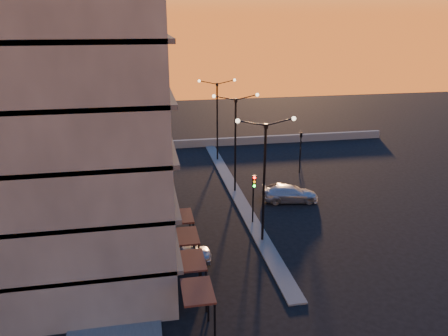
% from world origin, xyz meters
% --- Properties ---
extents(ground, '(120.00, 120.00, 0.00)m').
position_xyz_m(ground, '(0.00, 0.00, 0.00)').
color(ground, black).
rests_on(ground, ground).
extents(sidewalk_west, '(5.00, 40.00, 0.12)m').
position_xyz_m(sidewalk_west, '(-10.50, 4.00, 0.06)').
color(sidewalk_west, '#50504E').
rests_on(sidewalk_west, ground).
extents(median, '(1.20, 36.00, 0.12)m').
position_xyz_m(median, '(0.00, 10.00, 0.06)').
color(median, '#50504E').
rests_on(median, ground).
extents(parapet, '(44.00, 0.50, 1.00)m').
position_xyz_m(parapet, '(2.00, 26.00, 0.50)').
color(parapet, slate).
rests_on(parapet, ground).
extents(building, '(14.35, 17.08, 25.00)m').
position_xyz_m(building, '(-14.00, 0.03, 11.91)').
color(building, '#615D55').
rests_on(building, ground).
extents(streetlamp_near, '(4.32, 0.32, 9.51)m').
position_xyz_m(streetlamp_near, '(0.00, 0.00, 5.59)').
color(streetlamp_near, black).
rests_on(streetlamp_near, ground).
extents(streetlamp_mid, '(4.32, 0.32, 9.51)m').
position_xyz_m(streetlamp_mid, '(0.00, 10.00, 5.59)').
color(streetlamp_mid, black).
rests_on(streetlamp_mid, ground).
extents(streetlamp_far, '(4.32, 0.32, 9.51)m').
position_xyz_m(streetlamp_far, '(0.00, 20.00, 5.59)').
color(streetlamp_far, black).
rests_on(streetlamp_far, ground).
extents(traffic_light_main, '(0.28, 0.44, 4.25)m').
position_xyz_m(traffic_light_main, '(0.00, 2.87, 2.89)').
color(traffic_light_main, black).
rests_on(traffic_light_main, ground).
extents(signal_east_a, '(0.13, 0.16, 3.60)m').
position_xyz_m(signal_east_a, '(8.00, 14.00, 1.93)').
color(signal_east_a, black).
rests_on(signal_east_a, ground).
extents(signal_east_b, '(0.42, 1.99, 3.60)m').
position_xyz_m(signal_east_b, '(9.50, 18.00, 3.10)').
color(signal_east_b, black).
rests_on(signal_east_b, ground).
extents(car_hatchback, '(4.67, 2.14, 1.55)m').
position_xyz_m(car_hatchback, '(-6.50, -2.10, 0.78)').
color(car_hatchback, '#9EA0A5').
rests_on(car_hatchback, ground).
extents(car_sedan, '(3.81, 1.46, 1.24)m').
position_xyz_m(car_sedan, '(4.13, 7.71, 0.62)').
color(car_sedan, black).
rests_on(car_sedan, ground).
extents(car_wagon, '(5.31, 2.77, 1.47)m').
position_xyz_m(car_wagon, '(4.50, 6.79, 0.74)').
color(car_wagon, '#A9ADB1').
rests_on(car_wagon, ground).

